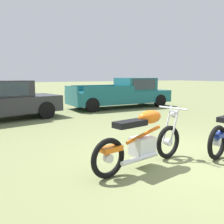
% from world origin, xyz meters
% --- Properties ---
extents(ground_plane, '(120.00, 120.00, 0.00)m').
position_xyz_m(ground_plane, '(0.00, 0.00, 0.00)').
color(ground_plane, olive).
extents(motorcycle_orange, '(2.12, 0.74, 1.02)m').
position_xyz_m(motorcycle_orange, '(-1.07, 0.19, 0.49)').
color(motorcycle_orange, black).
rests_on(motorcycle_orange, ground).
extents(pickup_truck_teal, '(5.26, 1.99, 1.49)m').
position_xyz_m(pickup_truck_teal, '(3.23, 7.37, 0.75)').
color(pickup_truck_teal, '#19606B').
rests_on(pickup_truck_teal, ground).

